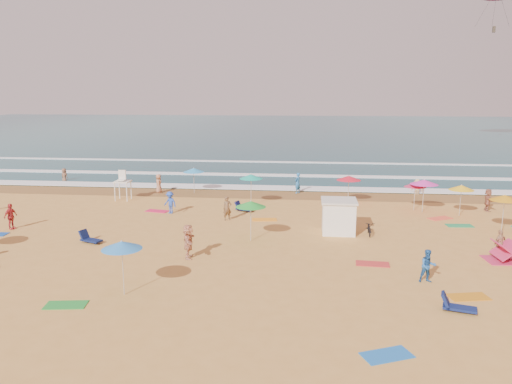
# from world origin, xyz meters

# --- Properties ---
(ground) EXTENTS (220.00, 220.00, 0.00)m
(ground) POSITION_xyz_m (0.00, 0.00, 0.00)
(ground) COLOR gold
(ground) RESTS_ON ground
(ocean) EXTENTS (220.00, 140.00, 0.18)m
(ocean) POSITION_xyz_m (0.00, 84.00, 0.00)
(ocean) COLOR #0C4756
(ocean) RESTS_ON ground
(wet_sand) EXTENTS (220.00, 220.00, 0.00)m
(wet_sand) POSITION_xyz_m (0.00, 12.50, 0.01)
(wet_sand) COLOR olive
(wet_sand) RESTS_ON ground
(surf_foam) EXTENTS (200.00, 18.70, 0.05)m
(surf_foam) POSITION_xyz_m (0.00, 21.32, 0.10)
(surf_foam) COLOR white
(surf_foam) RESTS_ON ground
(cabana) EXTENTS (2.00, 2.00, 2.00)m
(cabana) POSITION_xyz_m (6.87, 1.06, 1.00)
(cabana) COLOR white
(cabana) RESTS_ON ground
(cabana_roof) EXTENTS (2.20, 2.20, 0.12)m
(cabana_roof) POSITION_xyz_m (6.87, 1.06, 2.06)
(cabana_roof) COLOR silver
(cabana_roof) RESTS_ON cabana
(bicycle) EXTENTS (0.63, 1.65, 0.86)m
(bicycle) POSITION_xyz_m (8.77, 0.76, 0.43)
(bicycle) COLOR black
(bicycle) RESTS_ON ground
(lifeguard_stand) EXTENTS (1.20, 1.20, 2.10)m
(lifeguard_stand) POSITION_xyz_m (-10.15, 8.92, 1.05)
(lifeguard_stand) COLOR white
(lifeguard_stand) RESTS_ON ground
(beach_umbrellas) EXTENTS (55.83, 28.16, 0.74)m
(beach_umbrellas) POSITION_xyz_m (3.03, 1.19, 2.12)
(beach_umbrellas) COLOR #3199E0
(beach_umbrellas) RESTS_ON ground
(loungers) EXTENTS (50.01, 17.13, 0.34)m
(loungers) POSITION_xyz_m (3.27, -2.69, 0.17)
(loungers) COLOR #0F134E
(loungers) RESTS_ON ground
(towels) EXTENTS (45.37, 20.84, 0.03)m
(towels) POSITION_xyz_m (0.47, -3.05, 0.01)
(towels) COLOR #AF1518
(towels) RESTS_ON ground
(beachgoers) EXTENTS (46.29, 25.37, 2.11)m
(beachgoers) POSITION_xyz_m (-1.86, 2.48, 0.82)
(beachgoers) COLOR tan
(beachgoers) RESTS_ON ground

